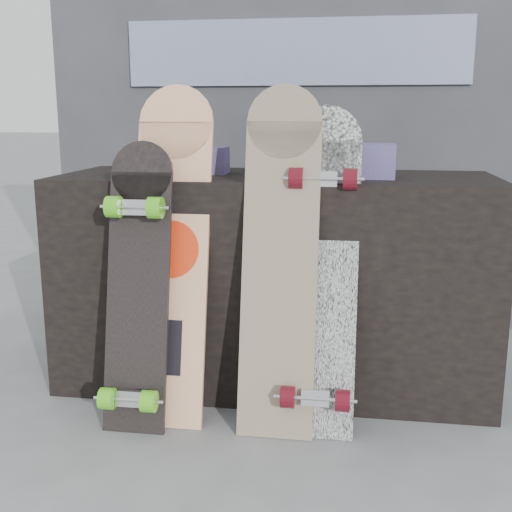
% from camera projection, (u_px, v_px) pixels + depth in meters
% --- Properties ---
extents(ground, '(60.00, 60.00, 0.00)m').
position_uv_depth(ground, '(255.00, 439.00, 2.06)').
color(ground, slate).
rests_on(ground, ground).
extents(vendor_table, '(1.60, 0.60, 0.80)m').
position_uv_depth(vendor_table, '(275.00, 280.00, 2.46)').
color(vendor_table, black).
rests_on(vendor_table, ground).
extents(booth, '(2.40, 0.22, 2.20)m').
position_uv_depth(booth, '(297.00, 97.00, 3.12)').
color(booth, '#37383C').
rests_on(booth, ground).
extents(merch_box_purple, '(0.18, 0.12, 0.10)m').
position_uv_depth(merch_box_purple, '(203.00, 160.00, 2.42)').
color(merch_box_purple, '#3C346A').
rests_on(merch_box_purple, vendor_table).
extents(merch_box_small, '(0.14, 0.14, 0.12)m').
position_uv_depth(merch_box_small, '(374.00, 161.00, 2.25)').
color(merch_box_small, '#3C346A').
rests_on(merch_box_small, vendor_table).
extents(merch_box_flat, '(0.22, 0.10, 0.06)m').
position_uv_depth(merch_box_flat, '(286.00, 164.00, 2.51)').
color(merch_box_flat, '#D1B78C').
rests_on(merch_box_flat, vendor_table).
extents(longboard_geisha, '(0.26, 0.30, 1.12)m').
position_uv_depth(longboard_geisha, '(171.00, 244.00, 2.16)').
color(longboard_geisha, beige).
rests_on(longboard_geisha, ground).
extents(longboard_celtic, '(0.25, 0.27, 1.12)m').
position_uv_depth(longboard_celtic, '(280.00, 249.00, 2.07)').
color(longboard_celtic, beige).
rests_on(longboard_celtic, ground).
extents(longboard_cascadia, '(0.24, 0.36, 1.05)m').
position_uv_depth(longboard_cascadia, '(321.00, 264.00, 2.08)').
color(longboard_cascadia, white).
rests_on(longboard_cascadia, ground).
extents(skateboard_dark, '(0.21, 0.29, 0.94)m').
position_uv_depth(skateboard_dark, '(137.00, 283.00, 2.09)').
color(skateboard_dark, black).
rests_on(skateboard_dark, ground).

